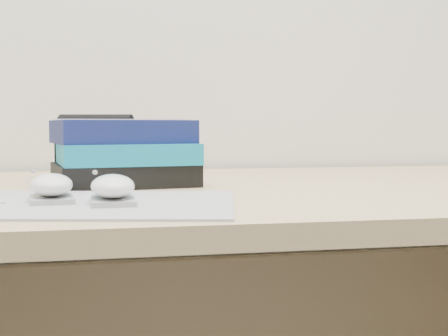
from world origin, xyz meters
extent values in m
cube|color=tan|center=(0.00, 1.58, 0.71)|extent=(1.60, 0.80, 0.03)
cube|color=tan|center=(0.00, 1.96, 0.35)|extent=(1.52, 0.03, 0.35)
cube|color=gray|center=(-0.23, 1.37, 0.73)|extent=(0.41, 0.35, 0.00)
cube|color=#A8A9AB|center=(-0.28, 1.40, 0.74)|extent=(0.07, 0.11, 0.01)
ellipsoid|color=white|center=(-0.28, 1.40, 0.75)|extent=(0.07, 0.10, 0.03)
ellipsoid|color=#959698|center=(-0.30, 1.40, 0.77)|extent=(0.01, 0.01, 0.01)
cube|color=#A8A9AB|center=(-0.20, 1.36, 0.74)|extent=(0.06, 0.10, 0.01)
ellipsoid|color=white|center=(-0.20, 1.36, 0.75)|extent=(0.06, 0.10, 0.03)
ellipsoid|color=#959698|center=(-0.23, 1.36, 0.77)|extent=(0.01, 0.01, 0.01)
cube|color=black|center=(-0.18, 1.63, 0.75)|extent=(0.25, 0.21, 0.04)
cube|color=#0F87AC|center=(-0.18, 1.62, 0.78)|extent=(0.24, 0.20, 0.03)
cube|color=navy|center=(-0.18, 1.63, 0.82)|extent=(0.25, 0.21, 0.04)
cube|color=white|center=(-0.18, 1.61, 0.84)|extent=(0.22, 0.09, 0.00)
cube|color=black|center=(-0.23, 1.73, 0.77)|extent=(0.15, 0.12, 0.08)
cylinder|color=black|center=(-0.23, 1.73, 0.81)|extent=(0.15, 0.12, 0.09)
camera|label=1|loc=(-0.22, 0.56, 0.83)|focal=50.00mm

